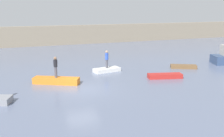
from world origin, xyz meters
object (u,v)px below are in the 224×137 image
at_px(person_blue_shirt, 107,58).
at_px(person_dark_shirt, 56,66).
at_px(rowboat_orange, 56,81).
at_px(rowboat_brown, 183,67).
at_px(rowboat_white, 107,70).
at_px(rowboat_red, 165,76).

distance_m(person_blue_shirt, person_dark_shirt, 5.99).
xyz_separation_m(rowboat_orange, rowboat_brown, (13.55, 0.97, -0.09)).
xyz_separation_m(rowboat_orange, person_dark_shirt, (-0.00, 0.00, 1.27)).
height_order(rowboat_white, person_blue_shirt, person_blue_shirt).
bearing_deg(rowboat_orange, rowboat_red, 17.95).
bearing_deg(rowboat_red, rowboat_white, 148.83).
bearing_deg(rowboat_red, rowboat_orange, -175.56).
height_order(rowboat_white, person_dark_shirt, person_dark_shirt).
height_order(rowboat_white, rowboat_brown, rowboat_white).
relative_size(rowboat_red, person_dark_shirt, 1.74).
bearing_deg(rowboat_orange, rowboat_white, 52.89).
height_order(rowboat_red, person_dark_shirt, person_dark_shirt).
bearing_deg(person_dark_shirt, rowboat_red, -10.46).
bearing_deg(person_dark_shirt, person_blue_shirt, 24.47).
distance_m(rowboat_brown, person_blue_shirt, 8.32).
xyz_separation_m(rowboat_red, rowboat_brown, (4.01, 2.74, -0.02)).
bearing_deg(person_dark_shirt, rowboat_brown, 4.11).
height_order(rowboat_white, rowboat_red, rowboat_red).
height_order(rowboat_red, rowboat_brown, rowboat_red).
xyz_separation_m(rowboat_orange, rowboat_red, (9.54, -1.76, -0.06)).
bearing_deg(rowboat_white, rowboat_orange, -165.01).
xyz_separation_m(rowboat_white, person_blue_shirt, (0.00, 0.00, 1.18)).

